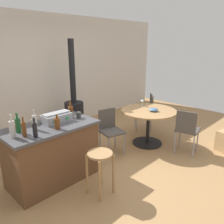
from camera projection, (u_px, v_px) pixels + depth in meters
The scene contains 22 objects.
ground_plane at pixel (121, 164), 3.98m from camera, with size 8.80×8.80×0.00m, color #A37A4C.
back_wall at pixel (43, 74), 5.23m from camera, with size 8.00×0.10×2.70m, color beige.
kitchen_island at pixel (52, 153), 3.41m from camera, with size 1.35×0.73×0.90m.
wooden_stool at pixel (100, 163), 3.08m from camera, with size 0.35×0.35×0.63m.
dining_table at pixel (148, 118), 4.63m from camera, with size 1.12×1.12×0.74m.
folding_chair_near at pixel (110, 128), 4.28m from camera, with size 0.49×0.49×0.85m.
folding_chair_far at pixel (187, 128), 4.19m from camera, with size 0.48×0.48×0.88m.
folding_chair_left at pixel (146, 109), 5.39m from camera, with size 0.57×0.57×0.88m.
wood_stove at pixel (74, 111), 5.27m from camera, with size 0.44×0.45×2.14m.
toolbox at pixel (57, 117), 3.41m from camera, with size 0.43×0.25×0.15m.
bottle_0 at pixel (12, 129), 2.83m from camera, with size 0.07×0.07×0.30m.
bottle_1 at pixel (35, 130), 2.84m from camera, with size 0.06×0.06×0.26m.
bottle_2 at pixel (57, 123), 3.12m from camera, with size 0.08×0.08×0.21m.
bottle_3 at pixel (35, 122), 3.08m from camera, with size 0.06×0.06×0.29m.
bottle_4 at pixel (71, 112), 3.60m from camera, with size 0.08×0.08×0.26m.
bottle_5 at pixel (24, 129), 2.86m from camera, with size 0.06×0.06×0.27m.
bottle_6 at pixel (18, 125), 3.00m from camera, with size 0.07×0.07×0.27m.
cup_0 at pixel (13, 127), 3.10m from camera, with size 0.12×0.09×0.08m.
cup_1 at pixel (34, 122), 3.30m from camera, with size 0.11×0.08×0.09m.
cup_2 at pixel (79, 115), 3.60m from camera, with size 0.11×0.07×0.10m.
wine_glass at pixel (142, 101), 4.84m from camera, with size 0.07×0.07×0.14m.
serving_bowl at pixel (153, 110), 4.49m from camera, with size 0.18×0.18×0.07m, color #4C7099.
Camera 1 is at (-2.65, -2.34, 2.04)m, focal length 36.14 mm.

